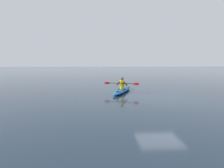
% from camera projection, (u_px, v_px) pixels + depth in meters
% --- Properties ---
extents(ground_plane, '(160.00, 160.00, 0.00)m').
position_uv_depth(ground_plane, '(160.00, 98.00, 11.61)').
color(ground_plane, '#1E2D3D').
extents(kayak, '(2.03, 4.18, 0.25)m').
position_uv_depth(kayak, '(122.00, 90.00, 13.89)').
color(kayak, '#1959A5').
rests_on(kayak, ground).
extents(kayaker, '(2.27, 0.87, 0.78)m').
position_uv_depth(kayaker, '(122.00, 84.00, 13.73)').
color(kayaker, yellow).
rests_on(kayaker, kayak).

